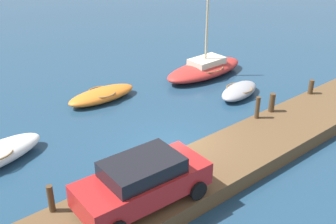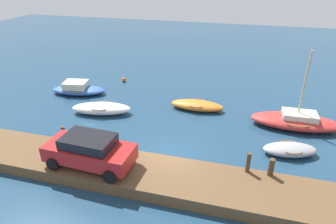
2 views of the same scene
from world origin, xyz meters
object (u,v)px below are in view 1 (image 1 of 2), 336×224
object	(u,v)px
mooring_post_mid_east	(272,103)
sailboat_red	(205,68)
rowboat_orange	(102,95)
mooring_post_mid_west	(258,108)
parked_car	(143,181)
mooring_post_west	(51,199)
dinghy_grey	(239,91)
mooring_post_east	(311,87)

from	to	relation	value
mooring_post_mid_east	sailboat_red	bearing A→B (deg)	73.62
rowboat_orange	mooring_post_mid_west	size ratio (longest dim) A/B	3.72
mooring_post_mid_west	parked_car	world-z (taller)	parked_car
mooring_post_west	mooring_post_mid_west	size ratio (longest dim) A/B	0.92
dinghy_grey	sailboat_red	distance (m)	3.37
sailboat_red	mooring_post_west	size ratio (longest dim) A/B	5.92
rowboat_orange	parked_car	bearing A→B (deg)	-113.48
dinghy_grey	mooring_post_west	bearing A→B (deg)	-179.81
rowboat_orange	mooring_post_west	distance (m)	9.51
rowboat_orange	mooring_post_mid_west	world-z (taller)	mooring_post_mid_west
rowboat_orange	sailboat_red	world-z (taller)	sailboat_red
dinghy_grey	mooring_post_mid_west	xyz separation A→B (m)	(-2.25, -2.98, 0.81)
mooring_post_mid_east	rowboat_orange	bearing A→B (deg)	123.42
mooring_post_west	mooring_post_mid_west	bearing A→B (deg)	0.00
mooring_post_west	mooring_post_mid_west	world-z (taller)	mooring_post_mid_west
dinghy_grey	rowboat_orange	distance (m)	7.29
dinghy_grey	sailboat_red	xyz separation A→B (m)	(0.64, 3.31, 0.16)
mooring_post_west	mooring_post_east	xyz separation A→B (m)	(14.10, 0.00, -0.11)
mooring_post_west	mooring_post_mid_east	size ratio (longest dim) A/B	1.07
mooring_post_west	mooring_post_east	size ratio (longest dim) A/B	1.30
sailboat_red	mooring_post_mid_west	size ratio (longest dim) A/B	5.47
rowboat_orange	mooring_post_west	xyz separation A→B (m)	(-6.17, -7.19, 0.76)
dinghy_grey	mooring_post_east	bearing A→B (deg)	-70.09
mooring_post_mid_west	mooring_post_east	xyz separation A→B (m)	(4.22, 0.00, -0.15)
mooring_post_west	mooring_post_mid_east	xyz separation A→B (m)	(10.92, 0.00, -0.03)
mooring_post_mid_east	mooring_post_west	bearing A→B (deg)	180.00
dinghy_grey	parked_car	size ratio (longest dim) A/B	0.72
mooring_post_mid_east	parked_car	distance (m)	8.62
dinghy_grey	mooring_post_east	world-z (taller)	mooring_post_east
sailboat_red	mooring_post_east	distance (m)	6.44
mooring_post_east	dinghy_grey	bearing A→B (deg)	123.51
sailboat_red	mooring_post_west	distance (m)	14.24
rowboat_orange	mooring_post_mid_east	size ratio (longest dim) A/B	4.29
sailboat_red	parked_car	bearing A→B (deg)	-143.81
mooring_post_east	mooring_post_west	bearing A→B (deg)	180.00
mooring_post_east	mooring_post_mid_east	bearing A→B (deg)	180.00
dinghy_grey	mooring_post_mid_east	bearing A→B (deg)	-125.66
sailboat_red	mooring_post_mid_east	world-z (taller)	sailboat_red
mooring_post_east	rowboat_orange	bearing A→B (deg)	137.77
mooring_post_mid_east	dinghy_grey	bearing A→B (deg)	67.94
parked_car	rowboat_orange	bearing A→B (deg)	69.14
sailboat_red	parked_car	world-z (taller)	sailboat_red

